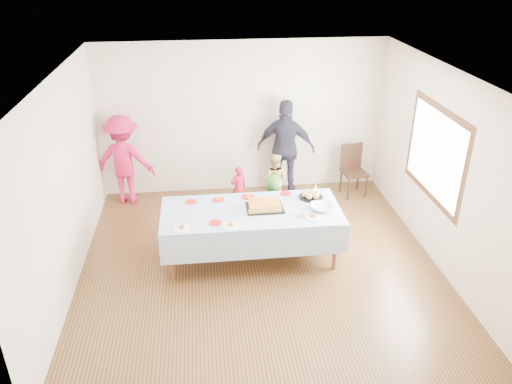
% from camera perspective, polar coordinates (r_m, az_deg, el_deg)
% --- Properties ---
extents(ground, '(5.00, 5.00, 0.00)m').
position_cam_1_polar(ground, '(7.22, 0.41, -8.13)').
color(ground, '#492715').
rests_on(ground, ground).
extents(room_walls, '(5.04, 5.04, 2.72)m').
position_cam_1_polar(room_walls, '(6.39, 0.94, 5.11)').
color(room_walls, beige).
rests_on(room_walls, ground).
extents(party_table, '(2.50, 1.10, 0.78)m').
position_cam_1_polar(party_table, '(6.97, -0.53, -2.48)').
color(party_table, brown).
rests_on(party_table, ground).
extents(birthday_cake, '(0.52, 0.40, 0.09)m').
position_cam_1_polar(birthday_cake, '(6.97, 1.01, -1.56)').
color(birthday_cake, black).
rests_on(birthday_cake, party_table).
extents(rolls_tray, '(0.35, 0.35, 0.11)m').
position_cam_1_polar(rolls_tray, '(7.30, 6.31, -0.34)').
color(rolls_tray, black).
rests_on(rolls_tray, party_table).
extents(punch_bowl, '(0.31, 0.31, 0.08)m').
position_cam_1_polar(punch_bowl, '(6.99, 7.53, -1.77)').
color(punch_bowl, silver).
rests_on(punch_bowl, party_table).
extents(party_hat, '(0.09, 0.09, 0.15)m').
position_cam_1_polar(party_hat, '(7.43, 6.80, 0.40)').
color(party_hat, white).
rests_on(party_hat, party_table).
extents(fork_pile, '(0.24, 0.18, 0.07)m').
position_cam_1_polar(fork_pile, '(6.84, 5.41, -2.38)').
color(fork_pile, white).
rests_on(fork_pile, party_table).
extents(plate_red_far_a, '(0.16, 0.16, 0.01)m').
position_cam_1_polar(plate_red_far_a, '(7.22, -7.46, -1.10)').
color(plate_red_far_a, red).
rests_on(plate_red_far_a, party_table).
extents(plate_red_far_b, '(0.17, 0.17, 0.01)m').
position_cam_1_polar(plate_red_far_b, '(7.23, -4.34, -0.88)').
color(plate_red_far_b, red).
rests_on(plate_red_far_b, party_table).
extents(plate_red_far_c, '(0.20, 0.20, 0.01)m').
position_cam_1_polar(plate_red_far_c, '(7.29, -0.92, -0.54)').
color(plate_red_far_c, red).
rests_on(plate_red_far_c, party_table).
extents(plate_red_far_d, '(0.16, 0.16, 0.01)m').
position_cam_1_polar(plate_red_far_d, '(7.40, 3.39, -0.17)').
color(plate_red_far_d, red).
rests_on(plate_red_far_d, party_table).
extents(plate_red_near, '(0.17, 0.17, 0.01)m').
position_cam_1_polar(plate_red_near, '(6.65, -4.66, -3.51)').
color(plate_red_near, red).
rests_on(plate_red_near, party_table).
extents(plate_white_left, '(0.23, 0.23, 0.01)m').
position_cam_1_polar(plate_white_left, '(6.57, -8.49, -4.11)').
color(plate_white_left, white).
rests_on(plate_white_left, party_table).
extents(plate_white_mid, '(0.25, 0.25, 0.01)m').
position_cam_1_polar(plate_white_mid, '(6.57, -2.92, -3.88)').
color(plate_white_mid, white).
rests_on(plate_white_mid, party_table).
extents(plate_white_right, '(0.22, 0.22, 0.01)m').
position_cam_1_polar(plate_white_right, '(6.80, 6.54, -2.88)').
color(plate_white_right, white).
rests_on(plate_white_right, party_table).
extents(dining_chair, '(0.45, 0.45, 0.92)m').
position_cam_1_polar(dining_chair, '(9.14, 11.02, 2.85)').
color(dining_chair, black).
rests_on(dining_chair, ground).
extents(toddler_left, '(0.33, 0.27, 0.79)m').
position_cam_1_polar(toddler_left, '(8.46, -2.02, 0.49)').
color(toddler_left, red).
rests_on(toddler_left, ground).
extents(toddler_mid, '(0.50, 0.37, 0.95)m').
position_cam_1_polar(toddler_mid, '(7.77, 1.98, -1.34)').
color(toddler_mid, '#2C6D24').
rests_on(toddler_mid, ground).
extents(toddler_right, '(0.54, 0.48, 0.94)m').
position_cam_1_polar(toddler_right, '(8.57, 2.09, 1.42)').
color(toddler_right, tan).
rests_on(toddler_right, ground).
extents(adult_left, '(1.10, 0.73, 1.57)m').
position_cam_1_polar(adult_left, '(8.85, -14.85, 3.58)').
color(adult_left, '#BF1747').
rests_on(adult_left, ground).
extents(adult_right, '(1.10, 0.72, 1.74)m').
position_cam_1_polar(adult_right, '(8.84, 3.44, 5.01)').
color(adult_right, '#282837').
rests_on(adult_right, ground).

